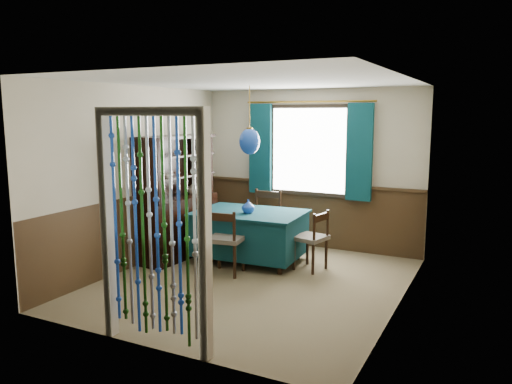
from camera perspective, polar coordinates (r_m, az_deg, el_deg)
The scene contains 22 objects.
floor at distance 6.43m, azimuth -0.40°, elevation -10.31°, with size 4.00×4.00×0.00m, color brown.
ceiling at distance 6.08m, azimuth -0.43°, elevation 12.54°, with size 4.00×4.00×0.00m, color silver.
wall_back at distance 7.95m, azimuth 6.16°, elevation 2.62°, with size 3.60×3.60×0.00m, color #BBB199.
wall_front at distance 4.47m, azimuth -12.18°, elevation -2.49°, with size 3.60×3.60×0.00m, color #BBB199.
wall_left at distance 7.12m, azimuth -13.43°, elevation 1.70°, with size 4.00×4.00×0.00m, color #BBB199.
wall_right at distance 5.56m, azimuth 16.36°, elevation -0.42°, with size 4.00×4.00×0.00m, color #BBB199.
wainscot_back at distance 8.05m, azimuth 6.03°, elevation -2.70°, with size 3.60×3.60×0.00m, color #3B2816.
wainscot_front at distance 4.68m, azimuth -11.75°, elevation -11.49°, with size 3.60×3.60×0.00m, color #3B2816.
wainscot_left at distance 7.24m, azimuth -13.13°, elevation -4.20°, with size 4.00×4.00×0.00m, color #3B2816.
wainscot_right at distance 5.72m, azimuth 15.87°, elevation -7.84°, with size 4.00×4.00×0.00m, color #3B2816.
window at distance 7.87m, azimuth 6.07°, elevation 4.76°, with size 1.32×0.12×1.42m, color black.
doorway at distance 4.55m, azimuth -11.62°, elevation -4.83°, with size 1.16×0.12×2.18m, color silver, non-canonical shape.
dining_table at distance 7.19m, azimuth -0.72°, elevation -4.66°, with size 1.58×1.14×0.73m.
chair_near at distance 6.63m, azimuth -3.49°, elevation -5.46°, with size 0.49×0.48×0.88m.
chair_far at distance 7.76m, azimuth 1.04°, elevation -3.09°, with size 0.53×0.51×0.94m.
chair_left at distance 7.55m, azimuth -7.21°, elevation -3.83°, with size 0.42×0.44×0.86m.
chair_right at distance 6.85m, azimuth 6.43°, elevation -5.28°, with size 0.47×0.49×0.83m.
sideboard at distance 7.50m, azimuth -9.03°, elevation -2.69°, with size 0.58×1.41×1.80m.
pendant_lamp at distance 7.00m, azimuth -0.74°, elevation 5.81°, with size 0.29×0.29×0.95m.
vase_table at distance 7.01m, azimuth -0.90°, elevation -1.71°, with size 0.17×0.17×0.18m, color navy.
bowl_shelf at distance 7.09m, azimuth -10.33°, elevation 1.85°, with size 0.22×0.22×0.05m, color beige.
vase_sideboard at distance 7.68m, azimuth -7.20°, elevation 0.54°, with size 0.20×0.20×0.20m, color beige.
Camera 1 is at (2.76, -5.40, 2.12)m, focal length 35.00 mm.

